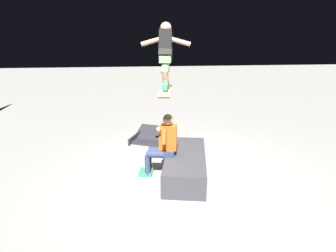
{
  "coord_description": "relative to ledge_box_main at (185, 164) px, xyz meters",
  "views": [
    {
      "loc": [
        -4.99,
        0.85,
        2.75
      ],
      "look_at": [
        0.18,
        0.31,
        1.05
      ],
      "focal_mm": 30.52,
      "sensor_mm": 36.0,
      "label": 1
    }
  ],
  "objects": [
    {
      "name": "ground_plane",
      "position": [
        -0.17,
        0.04,
        -0.22
      ],
      "size": [
        40.0,
        40.0,
        0.0
      ],
      "primitive_type": "plane",
      "color": "gray"
    },
    {
      "name": "kicker_ramp",
      "position": [
        2.06,
        0.59,
        -0.17
      ],
      "size": [
        1.25,
        1.23,
        0.36
      ],
      "color": "#28282D",
      "rests_on": "ground"
    },
    {
      "name": "person_sitting_on_ledge",
      "position": [
        0.03,
        0.45,
        0.48
      ],
      "size": [
        0.6,
        0.78,
        1.28
      ],
      "color": "#2D3856",
      "rests_on": "ground"
    },
    {
      "name": "skateboard",
      "position": [
        -0.06,
        0.4,
        1.52
      ],
      "size": [
        1.04,
        0.37,
        0.13
      ],
      "color": "#AD8451"
    },
    {
      "name": "ledge_box_main",
      "position": [
        0.0,
        0.0,
        0.0
      ],
      "size": [
        2.04,
        1.14,
        0.45
      ],
      "primitive_type": "cube",
      "rotation": [
        0.0,
        0.0,
        -0.19
      ],
      "color": "#38383D",
      "rests_on": "ground"
    },
    {
      "name": "skater_airborne",
      "position": [
        -0.0,
        0.39,
        2.21
      ],
      "size": [
        0.63,
        0.89,
        1.12
      ],
      "color": "#2D9E66"
    }
  ]
}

